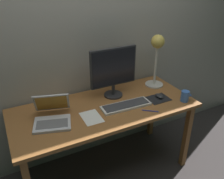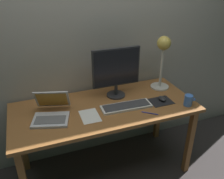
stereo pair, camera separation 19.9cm
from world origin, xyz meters
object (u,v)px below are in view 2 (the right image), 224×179
Objects in this scene: desk_lamp at (163,53)px; mouse at (162,99)px; coffee_mug at (188,100)px; monitor at (116,70)px; keyboard_main at (126,106)px; laptop at (51,110)px; pen at (150,113)px.

desk_lamp is 5.43× the size of mouse.
monitor is at bearing 143.87° from coffee_mug.
coffee_mug is at bearing -16.41° from keyboard_main.
monitor reaches higher than laptop.
laptop is at bearing -172.23° from desk_lamp.
desk_lamp reaches higher than mouse.
keyboard_main is 3.18× the size of pen.
coffee_mug is at bearing 0.68° from pen.
desk_lamp is 4.85× the size of coffee_mug.
monitor is 0.49m from mouse.
desk_lamp is at bearing 1.16° from monitor.
monitor is 3.32× the size of pen.
coffee_mug is at bearing -36.13° from monitor.
mouse is 0.69× the size of pen.
desk_lamp reaches higher than coffee_mug.
coffee_mug reaches higher than mouse.
pen is (-0.33, -0.40, -0.36)m from desk_lamp.
coffee_mug is (0.17, -0.15, 0.03)m from mouse.
mouse is (0.97, -0.10, -0.04)m from laptop.
laptop reaches higher than coffee_mug.
keyboard_main is at bearing 163.59° from coffee_mug.
mouse is at bearing -5.59° from laptop.
monitor is 1.22× the size of laptop.
desk_lamp is (0.47, 0.24, 0.35)m from keyboard_main.
coffee_mug is at bearing -41.83° from mouse.
laptop reaches higher than pen.
pen is (-0.21, -0.16, -0.02)m from mouse.
mouse is at bearing -115.63° from desk_lamp.
laptop is 0.73× the size of desk_lamp.
pen is at bearing -143.40° from mouse.
pen is (0.15, -0.16, -0.01)m from keyboard_main.
pen is (0.76, -0.25, -0.05)m from laptop.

